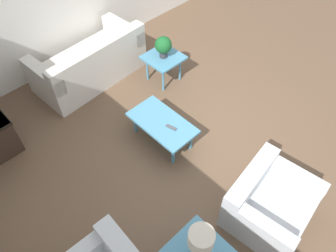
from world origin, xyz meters
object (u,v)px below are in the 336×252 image
(potted_plant, at_px, (163,46))
(side_table_plant, at_px, (163,60))
(coffee_table, at_px, (162,124))
(sofa, at_px, (91,64))
(table_lamp, at_px, (201,240))
(armchair, at_px, (268,204))

(potted_plant, bearing_deg, side_table_plant, -90.00)
(coffee_table, relative_size, potted_plant, 2.66)
(sofa, distance_m, potted_plant, 1.32)
(potted_plant, distance_m, table_lamp, 3.28)
(sofa, bearing_deg, armchair, 86.64)
(armchair, distance_m, potted_plant, 2.93)
(armchair, distance_m, coffee_table, 1.78)
(coffee_table, height_order, side_table_plant, side_table_plant)
(armchair, bearing_deg, coffee_table, 85.67)
(sofa, relative_size, table_lamp, 4.23)
(side_table_plant, bearing_deg, armchair, 162.21)
(side_table_plant, distance_m, table_lamp, 3.30)
(potted_plant, height_order, table_lamp, table_lamp)
(sofa, height_order, table_lamp, table_lamp)
(potted_plant, bearing_deg, table_lamp, 142.65)
(sofa, relative_size, armchair, 1.80)
(coffee_table, bearing_deg, table_lamp, 147.75)
(armchair, xyz_separation_m, potted_plant, (2.76, -0.88, 0.43))
(sofa, bearing_deg, potted_plant, 131.34)
(sofa, distance_m, table_lamp, 3.70)
(armchair, xyz_separation_m, coffee_table, (1.77, 0.08, 0.07))
(side_table_plant, bearing_deg, sofa, 44.72)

